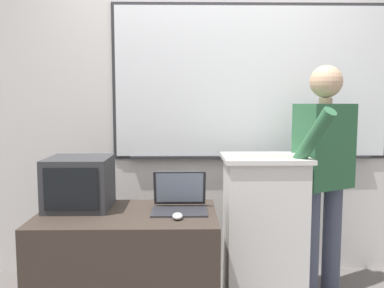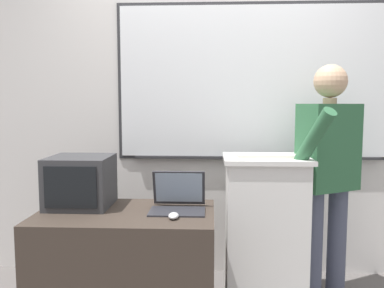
{
  "view_description": "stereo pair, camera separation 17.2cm",
  "coord_description": "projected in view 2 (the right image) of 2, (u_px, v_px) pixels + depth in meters",
  "views": [
    {
      "loc": [
        -0.23,
        -2.14,
        1.37
      ],
      "look_at": [
        -0.18,
        0.48,
        1.1
      ],
      "focal_mm": 38.0,
      "sensor_mm": 36.0,
      "label": 1
    },
    {
      "loc": [
        -0.05,
        -2.14,
        1.37
      ],
      "look_at": [
        -0.18,
        0.48,
        1.1
      ],
      "focal_mm": 38.0,
      "sensor_mm": 36.0,
      "label": 2
    }
  ],
  "objects": [
    {
      "name": "back_wall",
      "position": [
        220.0,
        98.0,
        3.23
      ],
      "size": [
        6.4,
        0.17,
        2.8
      ],
      "color": "silver",
      "rests_on": "ground_plane"
    },
    {
      "name": "laptop",
      "position": [
        178.0,
        197.0,
        2.54
      ],
      "size": [
        0.34,
        0.3,
        0.23
      ],
      "color": "#28282D",
      "rests_on": "side_desk"
    },
    {
      "name": "side_desk",
      "position": [
        127.0,
        267.0,
        2.52
      ],
      "size": [
        1.08,
        0.66,
        0.71
      ],
      "color": "#382D26",
      "rests_on": "ground_plane"
    },
    {
      "name": "wireless_keyboard",
      "position": [
        268.0,
        156.0,
        2.62
      ],
      "size": [
        0.4,
        0.11,
        0.02
      ],
      "color": "beige",
      "rests_on": "lectern_podium"
    },
    {
      "name": "lectern_podium",
      "position": [
        265.0,
        231.0,
        2.73
      ],
      "size": [
        0.56,
        0.46,
        1.02
      ],
      "color": "silver",
      "rests_on": "ground_plane"
    },
    {
      "name": "computer_mouse_by_laptop",
      "position": [
        174.0,
        216.0,
        2.33
      ],
      "size": [
        0.06,
        0.1,
        0.03
      ],
      "color": "#BCBCC1",
      "rests_on": "side_desk"
    },
    {
      "name": "computer_mouse_by_keyboard",
      "position": [
        304.0,
        156.0,
        2.6
      ],
      "size": [
        0.06,
        0.1,
        0.03
      ],
      "color": "black",
      "rests_on": "lectern_podium"
    },
    {
      "name": "crt_monitor",
      "position": [
        81.0,
        181.0,
        2.6
      ],
      "size": [
        0.39,
        0.39,
        0.32
      ],
      "color": "#333335",
      "rests_on": "side_desk"
    },
    {
      "name": "person_presenter",
      "position": [
        328.0,
        167.0,
        2.76
      ],
      "size": [
        0.57,
        0.66,
        1.62
      ],
      "rotation": [
        0.0,
        0.0,
        0.49
      ],
      "color": "#474C60",
      "rests_on": "ground_plane"
    }
  ]
}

